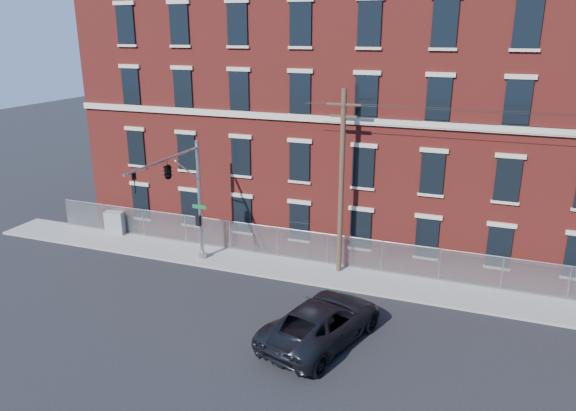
% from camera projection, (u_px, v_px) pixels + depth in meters
% --- Properties ---
extents(ground, '(140.00, 140.00, 0.00)m').
position_uv_depth(ground, '(267.00, 312.00, 26.14)').
color(ground, black).
rests_on(ground, ground).
extents(sidewalk, '(65.00, 3.00, 0.12)m').
position_uv_depth(sidewalk, '(534.00, 307.00, 26.52)').
color(sidewalk, gray).
rests_on(sidewalk, ground).
extents(mill_building, '(55.30, 14.32, 16.30)m').
position_uv_depth(mill_building, '(545.00, 115.00, 31.99)').
color(mill_building, maroon).
rests_on(mill_building, ground).
extents(chain_link_fence, '(59.06, 0.06, 1.85)m').
position_uv_depth(chain_link_fence, '(535.00, 278.00, 27.37)').
color(chain_link_fence, '#A5A8AD').
rests_on(chain_link_fence, ground).
extents(traffic_signal_mast, '(0.90, 6.75, 7.00)m').
position_uv_depth(traffic_signal_mast, '(176.00, 181.00, 28.44)').
color(traffic_signal_mast, '#9EA0A5').
rests_on(traffic_signal_mast, ground).
extents(utility_pole_near, '(1.80, 0.28, 10.00)m').
position_uv_depth(utility_pole_near, '(341.00, 180.00, 28.81)').
color(utility_pole_near, '#4B3625').
rests_on(utility_pole_near, ground).
extents(pickup_truck, '(4.71, 7.09, 1.81)m').
position_uv_depth(pickup_truck, '(322.00, 322.00, 23.52)').
color(pickup_truck, black).
rests_on(pickup_truck, ground).
extents(utility_cabinet, '(1.30, 0.81, 1.51)m').
position_uv_depth(utility_cabinet, '(115.00, 223.00, 35.70)').
color(utility_cabinet, gray).
rests_on(utility_cabinet, sidewalk).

